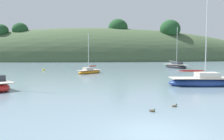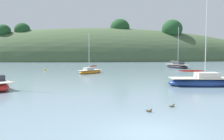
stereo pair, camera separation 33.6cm
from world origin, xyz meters
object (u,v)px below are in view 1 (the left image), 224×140
Objects in this scene: sailboat_red_portside at (89,71)px; duck_lead at (175,106)px; duck_lone_left at (152,111)px; mooring_buoy_outer at (44,70)px; sailboat_yellow_far at (202,82)px; sailboat_grey_yawl at (176,66)px.

duck_lead is (5.47, -24.16, -0.27)m from sailboat_red_portside.
mooring_buoy_outer is at bearing 111.19° from duck_lone_left.
sailboat_yellow_far is 18.19× the size of mooring_buoy_outer.
sailboat_grey_yawl is (19.14, 11.77, 0.09)m from sailboat_red_portside.
mooring_buoy_outer is 34.38m from duck_lead.
sailboat_grey_yawl is 0.94× the size of sailboat_yellow_far.
mooring_buoy_outer reaches higher than duck_lead.
mooring_buoy_outer is 1.27× the size of duck_lead.
sailboat_grey_yawl is 38.45m from duck_lead.
sailboat_yellow_far is 30.44m from mooring_buoy_outer.
sailboat_red_portside is 22.47m from sailboat_grey_yawl.
sailboat_grey_yawl is at bearing 67.38° from duck_lone_left.
duck_lead is at bearing -110.84° from sailboat_grey_yawl.
sailboat_red_portside is 19.31m from sailboat_yellow_far.
mooring_buoy_outer is at bearing 141.09° from sailboat_red_portside.
duck_lone_left is at bearing -112.62° from sailboat_grey_yawl.
sailboat_red_portside is 11.34m from mooring_buoy_outer.
sailboat_grey_yawl reaches higher than duck_lead.
sailboat_red_portside is at bearing 102.75° from duck_lead.
sailboat_yellow_far is 10.76m from duck_lead.
sailboat_red_portside reaches higher than mooring_buoy_outer.
duck_lone_left is at bearing -68.81° from mooring_buoy_outer.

